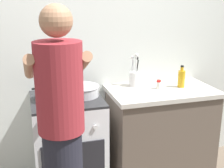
{
  "coord_description": "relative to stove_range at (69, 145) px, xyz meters",
  "views": [
    {
      "loc": [
        -0.65,
        -2.29,
        1.73
      ],
      "look_at": [
        0.05,
        0.12,
        1.0
      ],
      "focal_mm": 47.85,
      "sensor_mm": 36.0,
      "label": 1
    }
  ],
  "objects": [
    {
      "name": "utensil_crock",
      "position": [
        0.69,
        0.18,
        0.54
      ],
      "size": [
        0.1,
        0.1,
        0.32
      ],
      "color": "silver",
      "rests_on": "countertop"
    },
    {
      "name": "countertop",
      "position": [
        0.9,
        0.0,
        0.0
      ],
      "size": [
        1.0,
        0.6,
        0.9
      ],
      "color": "brown",
      "rests_on": "ground"
    },
    {
      "name": "back_wall",
      "position": [
        0.55,
        0.35,
        0.8
      ],
      "size": [
        3.2,
        0.1,
        2.5
      ],
      "color": "silver",
      "rests_on": "ground"
    },
    {
      "name": "spice_bottle",
      "position": [
        0.87,
        0.03,
        0.49
      ],
      "size": [
        0.04,
        0.04,
        0.09
      ],
      "color": "silver",
      "rests_on": "countertop"
    },
    {
      "name": "pot",
      "position": [
        -0.14,
        -0.02,
        0.51
      ],
      "size": [
        0.28,
        0.22,
        0.12
      ],
      "color": "#B2B2B7",
      "rests_on": "stove_range"
    },
    {
      "name": "person",
      "position": [
        -0.12,
        -0.64,
        0.41
      ],
      "size": [
        0.41,
        0.5,
        1.7
      ],
      "color": "black",
      "rests_on": "ground"
    },
    {
      "name": "mixing_bowl",
      "position": [
        0.14,
        0.02,
        0.5
      ],
      "size": [
        0.31,
        0.31,
        0.09
      ],
      "color": "#B7B7BC",
      "rests_on": "stove_range"
    },
    {
      "name": "stove_range",
      "position": [
        0.0,
        0.0,
        0.0
      ],
      "size": [
        0.6,
        0.62,
        0.9
      ],
      "color": "silver",
      "rests_on": "ground"
    },
    {
      "name": "oil_bottle",
      "position": [
        1.1,
        0.02,
        0.54
      ],
      "size": [
        0.07,
        0.07,
        0.21
      ],
      "color": "gold",
      "rests_on": "countertop"
    }
  ]
}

